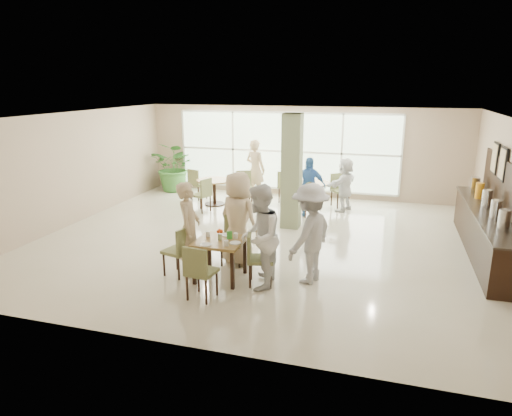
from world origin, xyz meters
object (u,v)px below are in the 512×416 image
(main_table, at_px, (220,246))
(adult_a, at_px, (308,186))
(round_table_right, at_px, (311,188))
(buffet_counter, at_px, (486,229))
(teen_standing, at_px, (310,234))
(round_table_left, at_px, (214,186))
(teen_left, at_px, (189,228))
(adult_b, at_px, (345,185))
(teen_right, at_px, (259,237))
(potted_plant, at_px, (175,167))
(adult_standing, at_px, (255,169))
(teen_far, at_px, (238,218))

(main_table, height_order, adult_a, adult_a)
(round_table_right, height_order, adult_a, adult_a)
(main_table, bearing_deg, buffet_counter, 29.56)
(teen_standing, bearing_deg, round_table_left, -120.98)
(teen_left, relative_size, teen_standing, 0.97)
(adult_a, distance_m, adult_b, 1.16)
(main_table, bearing_deg, round_table_left, 112.61)
(buffet_counter, distance_m, teen_standing, 4.10)
(buffet_counter, height_order, teen_right, buffet_counter)
(buffet_counter, xyz_separation_m, teen_right, (-4.09, -2.88, 0.37))
(main_table, distance_m, adult_a, 4.68)
(potted_plant, xyz_separation_m, teen_left, (3.29, -6.10, 0.07))
(round_table_left, height_order, teen_left, teen_left)
(teen_standing, xyz_separation_m, adult_b, (0.11, 5.00, -0.16))
(potted_plant, height_order, teen_standing, teen_standing)
(round_table_left, distance_m, round_table_right, 2.83)
(teen_standing, relative_size, adult_standing, 0.98)
(round_table_right, distance_m, teen_standing, 5.14)
(round_table_left, bearing_deg, round_table_right, 9.59)
(main_table, height_order, potted_plant, potted_plant)
(round_table_left, height_order, adult_standing, adult_standing)
(potted_plant, distance_m, teen_left, 6.93)
(teen_standing, bearing_deg, potted_plant, -116.04)
(round_table_right, height_order, teen_right, teen_right)
(adult_b, bearing_deg, buffet_counter, 73.16)
(teen_right, bearing_deg, potted_plant, -149.04)
(teen_far, bearing_deg, adult_b, -86.92)
(potted_plant, relative_size, adult_b, 1.08)
(main_table, bearing_deg, teen_left, 170.61)
(teen_left, relative_size, adult_b, 1.17)
(buffet_counter, height_order, potted_plant, buffet_counter)
(teen_right, bearing_deg, main_table, -104.34)
(round_table_right, relative_size, teen_far, 0.59)
(main_table, bearing_deg, potted_plant, 122.43)
(buffet_counter, relative_size, adult_b, 3.14)
(teen_left, distance_m, teen_right, 1.44)
(potted_plant, height_order, teen_left, teen_left)
(teen_left, height_order, teen_right, teen_right)
(round_table_right, height_order, buffet_counter, buffet_counter)
(buffet_counter, bearing_deg, teen_far, -157.90)
(main_table, bearing_deg, adult_b, 72.53)
(main_table, relative_size, adult_standing, 0.46)
(main_table, distance_m, potted_plant, 7.35)
(potted_plant, height_order, adult_a, potted_plant)
(potted_plant, height_order, adult_b, potted_plant)
(teen_standing, bearing_deg, teen_far, -86.61)
(round_table_right, bearing_deg, teen_far, -98.15)
(round_table_left, distance_m, teen_left, 5.04)
(round_table_left, height_order, teen_standing, teen_standing)
(teen_right, xyz_separation_m, teen_standing, (0.80, 0.46, -0.01))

